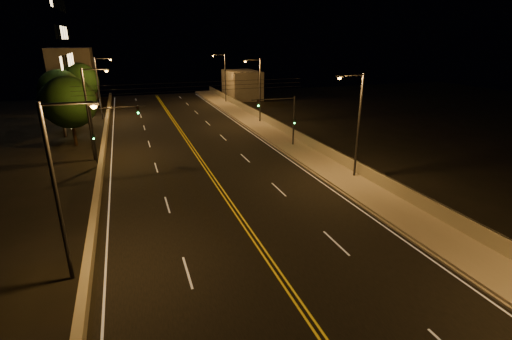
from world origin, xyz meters
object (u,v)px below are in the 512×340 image
object	(u,v)px
streetlight_4	(61,183)
streetlight_6	(100,84)
streetlight_2	(258,87)
streetlight_5	(90,108)
tree_0	(69,102)
tree_2	(60,90)
tree_3	(79,82)
streetlight_1	(356,120)
tree_1	(60,103)
traffic_signal_left	(104,128)
traffic_signal_right	(285,116)
streetlight_3	(224,75)

from	to	relation	value
streetlight_4	streetlight_6	distance (m)	43.16
streetlight_2	streetlight_5	world-z (taller)	same
streetlight_5	tree_0	bearing A→B (deg)	111.78
streetlight_6	tree_2	xyz separation A→B (m)	(-5.05, -3.17, -0.34)
streetlight_2	streetlight_6	size ratio (longest dim) A/B	1.00
tree_2	tree_3	bearing A→B (deg)	79.60
streetlight_1	streetlight_4	xyz separation A→B (m)	(-21.44, -7.64, 0.00)
tree_1	tree_2	bearing A→B (deg)	95.83
streetlight_1	streetlight_6	bearing A→B (deg)	121.12
traffic_signal_left	tree_2	bearing A→B (deg)	106.32
streetlight_4	tree_0	size ratio (longest dim) A/B	1.15
streetlight_4	traffic_signal_right	world-z (taller)	streetlight_4
tree_0	tree_3	bearing A→B (deg)	91.97
traffic_signal_right	traffic_signal_left	world-z (taller)	same
tree_3	streetlight_2	bearing A→B (deg)	-34.64
streetlight_2	streetlight_5	xyz separation A→B (m)	(-21.44, -10.88, 0.00)
streetlight_5	streetlight_6	xyz separation A→B (m)	(0.00, 21.97, 0.00)
streetlight_5	tree_3	distance (m)	28.21
streetlight_6	tree_1	xyz separation A→B (m)	(-4.29, -10.63, -0.94)
streetlight_2	tree_0	xyz separation A→B (m)	(-24.06, -4.31, -0.27)
streetlight_3	streetlight_4	world-z (taller)	same
streetlight_3	streetlight_6	size ratio (longest dim) A/B	1.00
tree_0	tree_1	xyz separation A→B (m)	(-1.67, 4.77, -0.67)
traffic_signal_left	tree_0	xyz separation A→B (m)	(-3.78, 8.96, 1.30)
traffic_signal_left	streetlight_3	bearing A→B (deg)	58.08
traffic_signal_right	streetlight_6	bearing A→B (deg)	129.21
traffic_signal_right	tree_1	size ratio (longest dim) A/B	0.84
streetlight_3	tree_0	bearing A→B (deg)	-135.55
traffic_signal_left	tree_1	distance (m)	14.79
streetlight_1	tree_1	bearing A→B (deg)	135.97
traffic_signal_right	streetlight_4	bearing A→B (deg)	-136.63
traffic_signal_right	tree_3	world-z (taller)	tree_3
streetlight_1	tree_1	xyz separation A→B (m)	(-25.73, 24.88, -0.94)
tree_0	streetlight_6	bearing A→B (deg)	80.34
streetlight_6	traffic_signal_right	world-z (taller)	streetlight_6
streetlight_5	tree_2	distance (m)	19.47
streetlight_4	tree_1	world-z (taller)	streetlight_4
traffic_signal_left	streetlight_2	bearing A→B (deg)	33.20
streetlight_3	tree_2	world-z (taller)	streetlight_3
tree_1	streetlight_6	bearing A→B (deg)	68.04
streetlight_5	streetlight_3	bearing A→B (deg)	54.60
streetlight_2	streetlight_3	distance (m)	19.29
streetlight_1	traffic_signal_left	xyz separation A→B (m)	(-20.28, 11.14, -1.57)
streetlight_6	streetlight_1	bearing A→B (deg)	-58.88
streetlight_1	streetlight_4	distance (m)	22.76
streetlight_4	tree_3	bearing A→B (deg)	93.91
streetlight_4	traffic_signal_left	distance (m)	18.89
streetlight_3	tree_2	bearing A→B (deg)	-156.78
streetlight_6	tree_3	distance (m)	6.91
streetlight_6	tree_1	distance (m)	11.50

